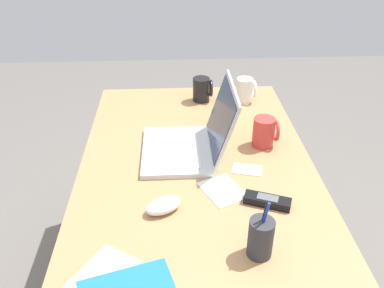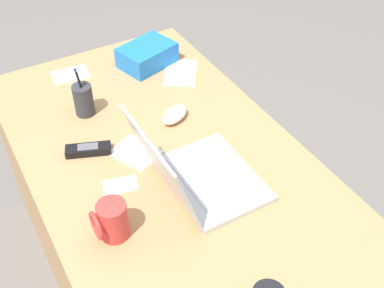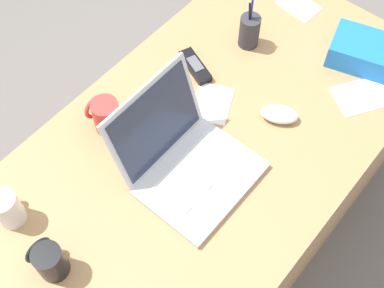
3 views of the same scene
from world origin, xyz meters
TOP-DOWN VIEW (x-y plane):
  - ground_plane at (0.00, 0.00)m, footprint 6.00×6.00m
  - desk at (0.00, 0.00)m, footprint 1.42×0.79m
  - laptop at (-0.15, -0.02)m, footprint 0.31×0.31m
  - computer_mouse at (0.15, -0.11)m, footprint 0.11×0.13m
  - coffee_mug_white at (-0.57, 0.05)m, footprint 0.07×0.09m
  - coffee_mug_tall at (-0.19, 0.25)m, footprint 0.08×0.09m
  - coffee_mug_spare at (-0.55, 0.24)m, footprint 0.08×0.08m
  - cordless_phone at (0.14, 0.20)m, footprint 0.09×0.14m
  - pen_holder at (0.33, 0.13)m, footprint 0.06×0.06m
  - snack_bag at (0.50, -0.18)m, footprint 0.19×0.23m
  - paper_note_near_laptop at (-0.04, 0.17)m, footprint 0.08×0.11m
  - paper_note_left at (0.39, -0.26)m, footprint 0.21×0.19m
  - paper_note_right at (0.07, 0.07)m, footprint 0.17×0.16m
  - paper_note_front at (0.58, 0.10)m, footprint 0.11×0.14m

SIDE VIEW (x-z plane):
  - ground_plane at x=0.00m, z-range 0.00..0.00m
  - desk at x=0.00m, z-range 0.00..0.71m
  - paper_note_near_laptop at x=-0.04m, z-range 0.71..0.71m
  - paper_note_left at x=0.39m, z-range 0.71..0.71m
  - paper_note_right at x=0.07m, z-range 0.71..0.71m
  - paper_note_front at x=0.58m, z-range 0.71..0.71m
  - cordless_phone at x=0.14m, z-range 0.71..0.73m
  - computer_mouse at x=0.15m, z-range 0.71..0.75m
  - snack_bag at x=0.50m, z-range 0.71..0.79m
  - laptop at x=-0.15m, z-range 0.63..0.88m
  - coffee_mug_white at x=-0.57m, z-range 0.71..0.81m
  - coffee_mug_spare at x=-0.55m, z-range 0.71..0.81m
  - coffee_mug_tall at x=-0.19m, z-range 0.71..0.82m
  - pen_holder at x=0.33m, z-range 0.67..0.85m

